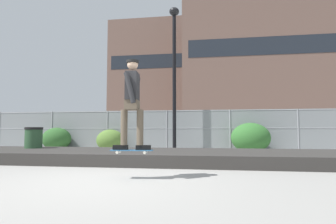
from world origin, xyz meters
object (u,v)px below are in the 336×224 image
at_px(shrub_right, 251,138).
at_px(trash_bin, 34,142).
at_px(skateboard, 132,151).
at_px(shrub_left, 57,139).
at_px(parked_car_far, 322,132).
at_px(street_lamp, 174,60).
at_px(parked_car_near, 77,132).
at_px(shrub_center, 110,140).
at_px(skater, 132,98).
at_px(parked_car_mid, 190,132).

bearing_deg(shrub_right, trash_bin, -157.85).
height_order(skateboard, shrub_left, shrub_left).
xyz_separation_m(skateboard, parked_car_far, (7.34, 10.25, 0.30)).
xyz_separation_m(skateboard, shrub_right, (3.17, 6.61, 0.08)).
height_order(street_lamp, trash_bin, street_lamp).
height_order(street_lamp, parked_car_near, street_lamp).
xyz_separation_m(skateboard, shrub_center, (-2.91, 6.67, -0.05)).
xyz_separation_m(parked_car_far, shrub_right, (-4.17, -3.64, -0.22)).
bearing_deg(skateboard, trash_bin, 141.91).
distance_m(shrub_center, trash_bin, 3.53).
xyz_separation_m(skater, shrub_center, (-2.91, 6.67, -1.06)).
bearing_deg(shrub_right, street_lamp, 179.90).
height_order(skateboard, skater, skater).
xyz_separation_m(shrub_center, shrub_right, (6.08, -0.06, 0.14)).
xyz_separation_m(skateboard, shrub_left, (-5.60, 6.83, -0.01)).
relative_size(parked_car_far, shrub_center, 3.59).
height_order(street_lamp, parked_car_mid, street_lamp).
distance_m(shrub_center, shrub_right, 6.09).
height_order(parked_car_mid, shrub_right, parked_car_mid).
bearing_deg(parked_car_mid, parked_car_far, -0.07).
distance_m(skater, street_lamp, 7.06).
xyz_separation_m(shrub_center, trash_bin, (-1.55, -3.17, 0.04)).
relative_size(parked_car_mid, shrub_left, 3.23).
relative_size(street_lamp, shrub_center, 5.10).
bearing_deg(parked_car_far, trash_bin, -150.26).
relative_size(parked_car_far, shrub_right, 2.81).
relative_size(skater, trash_bin, 1.69).
height_order(shrub_right, trash_bin, shrub_right).
relative_size(parked_car_near, parked_car_far, 1.00).
bearing_deg(parked_car_near, trash_bin, -75.59).
bearing_deg(parked_car_mid, shrub_center, -132.89).
xyz_separation_m(street_lamp, parked_car_mid, (0.42, 3.64, -3.17)).
bearing_deg(shrub_center, parked_car_far, 19.22).
xyz_separation_m(skater, street_lamp, (-0.01, 6.62, 2.47)).
distance_m(skater, shrub_left, 8.89).
distance_m(street_lamp, shrub_center, 4.57).
relative_size(skateboard, skater, 0.47).
distance_m(parked_car_mid, trash_bin, 8.34).
distance_m(parked_car_mid, shrub_right, 4.58).
relative_size(shrub_center, shrub_right, 0.78).
bearing_deg(shrub_right, parked_car_near, 160.84).
relative_size(parked_car_mid, shrub_center, 3.52).
bearing_deg(trash_bin, shrub_center, 63.90).
height_order(street_lamp, shrub_left, street_lamp).
bearing_deg(trash_bin, shrub_left, 108.80).
bearing_deg(skateboard, parked_car_far, 54.39).
bearing_deg(parked_car_mid, shrub_right, -52.94).
height_order(parked_car_near, parked_car_mid, same).
height_order(skateboard, parked_car_far, parked_car_far).
relative_size(parked_car_far, trash_bin, 4.37).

